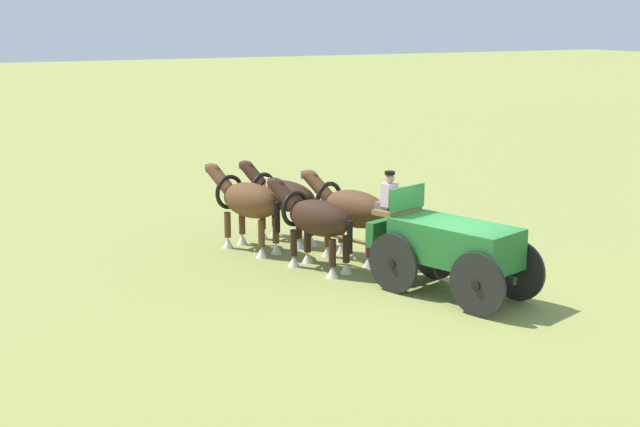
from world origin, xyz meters
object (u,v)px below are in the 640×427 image
Objects in this scene: draft_horse_rear_near at (315,219)px; draft_horse_lead_near at (248,201)px; draft_horse_rear_off at (351,210)px; draft_horse_lead_off at (282,197)px; show_wagon at (449,244)px.

draft_horse_lead_near is (2.46, 0.81, 0.06)m from draft_horse_rear_near.
draft_horse_rear_near is 0.98× the size of draft_horse_lead_near.
draft_horse_lead_off is at bearing 18.31° from draft_horse_rear_off.
show_wagon is 1.93× the size of draft_horse_rear_off.
draft_horse_lead_near reaches higher than draft_horse_lead_off.
draft_horse_rear_near is at bearing 107.81° from draft_horse_rear_off.
show_wagon is 2.01× the size of draft_horse_rear_near.
show_wagon is 6.28m from draft_horse_lead_off.
draft_horse_lead_off is (2.88, -0.41, -0.01)m from draft_horse_rear_near.
show_wagon is 3.70m from draft_horse_rear_near.
draft_horse_rear_off is 2.91m from draft_horse_lead_near.
draft_horse_rear_off is at bearing -72.19° from draft_horse_rear_near.
draft_horse_rear_near is at bearing -161.69° from draft_horse_lead_near.
draft_horse_lead_near is at bearing 44.85° from draft_horse_rear_off.
draft_horse_rear_off is 1.03× the size of draft_horse_lead_near.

